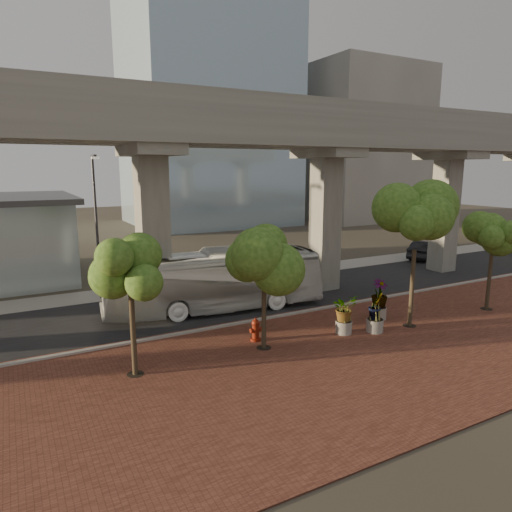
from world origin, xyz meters
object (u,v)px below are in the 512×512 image
parked_car (425,250)px  planter_front (344,310)px  transit_bus (215,281)px  fire_hydrant (256,330)px

parked_car → planter_front: (-19.18, -11.81, 0.47)m
parked_car → transit_bus: bearing=77.8°
fire_hydrant → planter_front: planter_front is taller
planter_front → transit_bus: bearing=121.5°
fire_hydrant → planter_front: (4.42, -1.27, 0.70)m
parked_car → fire_hydrant: (-23.60, -10.53, -0.23)m
transit_bus → planter_front: 8.00m
transit_bus → planter_front: transit_bus is taller
transit_bus → parked_car: transit_bus is taller
fire_hydrant → parked_car: bearing=24.1°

